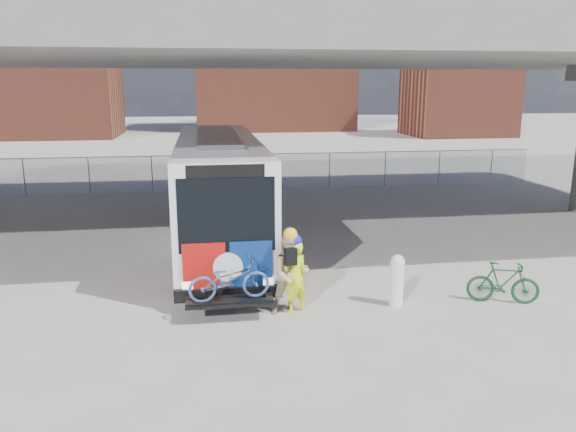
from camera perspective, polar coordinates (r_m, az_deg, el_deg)
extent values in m
plane|color=#9E9991|center=(17.23, 0.06, -4.57)|extent=(160.00, 160.00, 0.00)
cube|color=silver|center=(18.92, -7.06, 3.04)|extent=(2.55, 12.00, 3.20)
cube|color=black|center=(19.31, -7.16, 5.17)|extent=(2.61, 11.00, 1.28)
cube|color=black|center=(13.01, -6.27, 0.12)|extent=(2.24, 0.12, 1.76)
cube|color=black|center=(12.82, -6.39, 4.58)|extent=(1.78, 0.12, 0.30)
cube|color=black|center=(13.47, -6.05, -7.81)|extent=(2.55, 0.20, 0.30)
cube|color=#A5100C|center=(13.27, -8.51, -5.23)|extent=(1.00, 0.08, 1.20)
cube|color=navy|center=(13.31, -3.75, -5.05)|extent=(1.00, 0.08, 1.20)
cylinder|color=silver|center=(13.26, -6.12, -5.17)|extent=(0.70, 0.06, 0.70)
cube|color=gray|center=(18.69, -7.21, 8.08)|extent=(1.28, 7.20, 0.14)
cube|color=black|center=(13.00, -5.94, -8.60)|extent=(2.00, 0.70, 0.06)
cylinder|color=black|center=(15.01, -10.79, -5.53)|extent=(0.30, 1.00, 1.00)
cylinder|color=black|center=(15.09, -1.96, -5.20)|extent=(0.30, 1.00, 1.00)
cylinder|color=black|center=(23.32, -10.13, 1.24)|extent=(0.30, 1.00, 1.00)
cylinder|color=black|center=(23.37, -4.46, 1.43)|extent=(0.30, 1.00, 1.00)
cube|color=#A5100C|center=(15.36, -11.41, -2.01)|extent=(0.06, 2.60, 1.70)
cube|color=navy|center=(16.91, -11.18, -0.59)|extent=(0.06, 1.40, 1.70)
cube|color=#A5100C|center=(15.44, -1.69, -1.66)|extent=(0.06, 2.60, 1.70)
cube|color=navy|center=(16.99, -2.36, -0.28)|extent=(0.06, 1.40, 1.70)
imported|color=#3D5B88|center=(12.82, -5.99, -6.45)|extent=(1.93, 0.90, 0.98)
cube|color=#605E59|center=(20.42, -1.72, 17.40)|extent=(40.00, 16.00, 1.50)
cube|color=#605E59|center=(20.49, -1.74, 19.63)|extent=(40.00, 0.60, 0.80)
cylinder|color=gray|center=(30.09, -27.05, 3.45)|extent=(0.06, 0.06, 1.80)
cylinder|color=gray|center=(29.07, -19.55, 3.84)|extent=(0.06, 0.06, 1.80)
cylinder|color=gray|center=(28.59, -11.64, 4.19)|extent=(0.06, 0.06, 1.80)
cylinder|color=gray|center=(28.66, -3.61, 4.45)|extent=(0.06, 0.06, 1.80)
cylinder|color=gray|center=(29.28, 4.24, 4.63)|extent=(0.06, 0.06, 1.80)
cylinder|color=gray|center=(30.42, 11.63, 4.72)|extent=(0.06, 0.06, 1.80)
cylinder|color=gray|center=(32.02, 18.39, 4.73)|extent=(0.06, 0.06, 1.80)
plane|color=gray|center=(28.66, -3.61, 4.45)|extent=(30.00, 0.00, 30.00)
cube|color=gray|center=(28.53, -3.63, 6.28)|extent=(30.00, 0.05, 0.04)
cube|color=brown|center=(63.14, -23.45, 11.95)|extent=(14.00, 10.00, 10.00)
cube|color=brown|center=(68.74, -1.65, 13.86)|extent=(18.00, 12.00, 12.00)
cube|color=brown|center=(62.16, 16.89, 11.53)|extent=(10.00, 8.00, 8.00)
cylinder|color=brown|center=(73.45, 4.57, 18.87)|extent=(2.20, 2.20, 25.00)
cylinder|color=silver|center=(13.95, 10.97, -6.75)|extent=(0.34, 0.34, 1.12)
sphere|color=silver|center=(13.77, 11.07, -4.55)|extent=(0.34, 0.34, 0.34)
imported|color=#DFFC1A|center=(13.24, 0.75, -6.20)|extent=(0.75, 0.66, 1.73)
sphere|color=#1B17C4|center=(12.97, 0.76, -2.52)|extent=(0.30, 0.30, 0.30)
imported|color=tan|center=(13.20, 0.25, -5.92)|extent=(1.04, 0.88, 1.88)
sphere|color=yellow|center=(12.92, 0.25, -1.89)|extent=(0.33, 0.33, 0.33)
cube|color=black|center=(12.86, 0.25, -4.15)|extent=(0.31, 0.21, 0.40)
imported|color=#154122|center=(14.85, 21.01, -6.33)|extent=(1.79, 1.03, 1.04)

